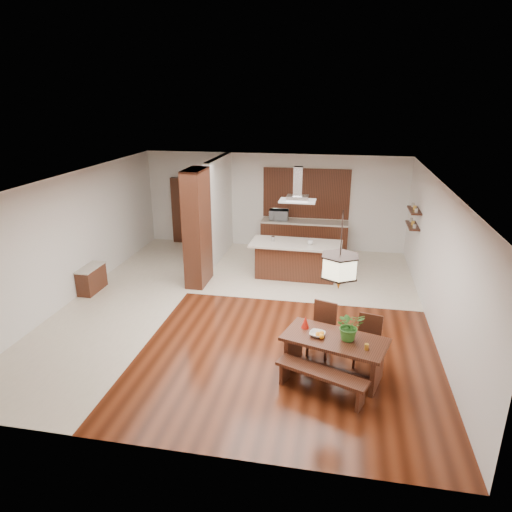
% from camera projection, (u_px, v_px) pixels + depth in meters
% --- Properties ---
extents(room_shell, '(9.00, 9.04, 2.92)m').
position_uv_depth(room_shell, '(242.00, 219.00, 9.65)').
color(room_shell, '#39160A').
rests_on(room_shell, ground).
extents(tile_hallway, '(2.50, 9.00, 0.01)m').
position_uv_depth(tile_hallway, '(130.00, 297.00, 10.81)').
color(tile_hallway, beige).
rests_on(tile_hallway, ground).
extents(tile_kitchen, '(5.50, 4.00, 0.01)m').
position_uv_depth(tile_kitchen, '(307.00, 271.00, 12.43)').
color(tile_kitchen, beige).
rests_on(tile_kitchen, ground).
extents(soffit_band, '(8.00, 9.00, 0.02)m').
position_uv_depth(soffit_band, '(242.00, 180.00, 9.37)').
color(soffit_band, '#3A190E').
rests_on(soffit_band, room_shell).
extents(partition_pier, '(0.45, 1.00, 2.90)m').
position_uv_depth(partition_pier, '(197.00, 228.00, 11.21)').
color(partition_pier, black).
rests_on(partition_pier, ground).
extents(partition_stub, '(0.18, 2.40, 2.90)m').
position_uv_depth(partition_stub, '(219.00, 208.00, 13.15)').
color(partition_stub, silver).
rests_on(partition_stub, ground).
extents(hallway_console, '(0.37, 0.88, 0.63)m').
position_uv_depth(hallway_console, '(92.00, 279.00, 11.08)').
color(hallway_console, black).
rests_on(hallway_console, ground).
extents(hallway_doorway, '(1.10, 0.20, 2.10)m').
position_uv_depth(hallway_doorway, '(189.00, 211.00, 14.53)').
color(hallway_doorway, black).
rests_on(hallway_doorway, ground).
extents(rear_counter, '(2.60, 0.62, 0.95)m').
position_uv_depth(rear_counter, '(304.00, 236.00, 13.89)').
color(rear_counter, black).
rests_on(rear_counter, ground).
extents(kitchen_window, '(2.60, 0.08, 1.50)m').
position_uv_depth(kitchen_window, '(306.00, 193.00, 13.71)').
color(kitchen_window, '#A86232').
rests_on(kitchen_window, room_shell).
extents(shelf_lower, '(0.26, 0.90, 0.04)m').
position_uv_depth(shelf_lower, '(413.00, 226.00, 11.60)').
color(shelf_lower, black).
rests_on(shelf_lower, room_shell).
extents(shelf_upper, '(0.26, 0.90, 0.04)m').
position_uv_depth(shelf_upper, '(414.00, 210.00, 11.47)').
color(shelf_upper, black).
rests_on(shelf_upper, room_shell).
extents(dining_table, '(1.87, 1.30, 0.71)m').
position_uv_depth(dining_table, '(334.00, 348.00, 7.68)').
color(dining_table, black).
rests_on(dining_table, ground).
extents(dining_bench, '(1.52, 0.86, 0.42)m').
position_uv_depth(dining_bench, '(321.00, 383.00, 7.27)').
color(dining_bench, black).
rests_on(dining_bench, ground).
extents(dining_chair_left, '(0.55, 0.55, 0.99)m').
position_uv_depth(dining_chair_left, '(321.00, 330.00, 8.30)').
color(dining_chair_left, black).
rests_on(dining_chair_left, ground).
extents(dining_chair_right, '(0.50, 0.50, 0.93)m').
position_uv_depth(dining_chair_right, '(367.00, 343.00, 7.94)').
color(dining_chair_right, black).
rests_on(dining_chair_right, ground).
extents(pendant_lantern, '(0.64, 0.64, 1.31)m').
position_uv_depth(pendant_lantern, '(341.00, 251.00, 7.10)').
color(pendant_lantern, '#FFF7C3').
rests_on(pendant_lantern, room_shell).
extents(foliage_plant, '(0.55, 0.51, 0.50)m').
position_uv_depth(foliage_plant, '(350.00, 326.00, 7.49)').
color(foliage_plant, '#326F25').
rests_on(foliage_plant, dining_table).
extents(fruit_bowl, '(0.31, 0.31, 0.06)m').
position_uv_depth(fruit_bowl, '(317.00, 334.00, 7.67)').
color(fruit_bowl, beige).
rests_on(fruit_bowl, dining_table).
extents(napkin_cone, '(0.17, 0.17, 0.22)m').
position_uv_depth(napkin_cone, '(305.00, 322.00, 7.91)').
color(napkin_cone, red).
rests_on(napkin_cone, dining_table).
extents(gold_ornament, '(0.09, 0.09, 0.10)m').
position_uv_depth(gold_ornament, '(367.00, 347.00, 7.25)').
color(gold_ornament, gold).
rests_on(gold_ornament, dining_table).
extents(kitchen_island, '(2.35, 1.06, 0.96)m').
position_uv_depth(kitchen_island, '(296.00, 259.00, 11.88)').
color(kitchen_island, black).
rests_on(kitchen_island, ground).
extents(range_hood, '(0.90, 0.55, 0.87)m').
position_uv_depth(range_hood, '(298.00, 184.00, 11.22)').
color(range_hood, silver).
rests_on(range_hood, room_shell).
extents(island_cup, '(0.17, 0.17, 0.11)m').
position_uv_depth(island_cup, '(310.00, 243.00, 11.53)').
color(island_cup, silver).
rests_on(island_cup, kitchen_island).
extents(microwave, '(0.58, 0.41, 0.31)m').
position_uv_depth(microwave, '(279.00, 215.00, 13.83)').
color(microwave, '#B0B4B7').
rests_on(microwave, rear_counter).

